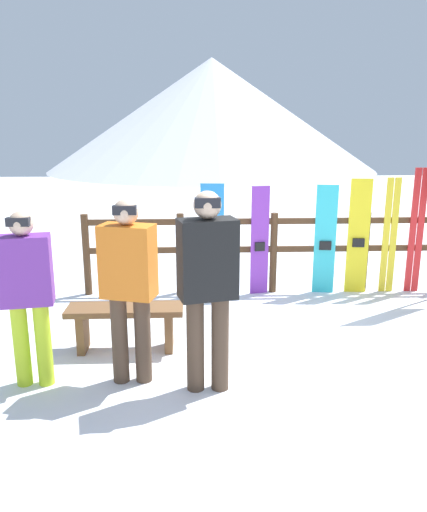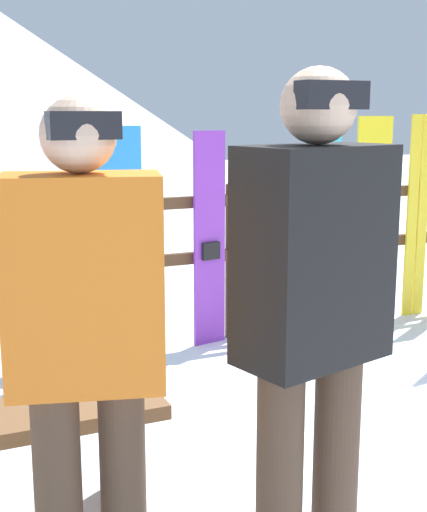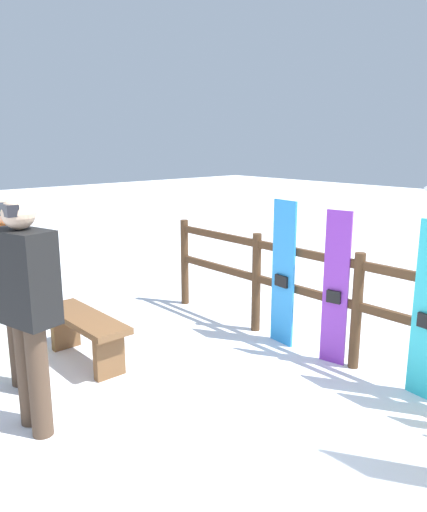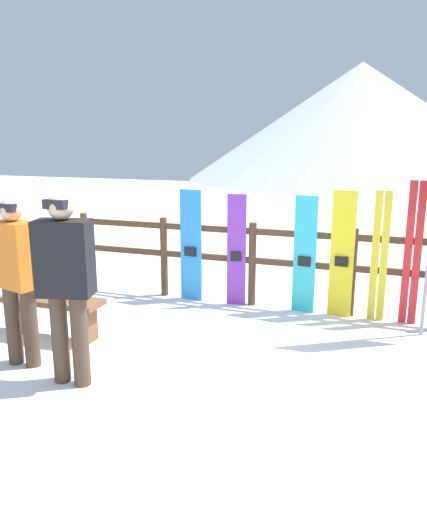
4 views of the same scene
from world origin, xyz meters
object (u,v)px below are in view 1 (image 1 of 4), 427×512
Objects in this scene: person_black at (208,279)px; ski_pair_red at (416,231)px; bench at (125,319)px; snowboard_yellow at (358,237)px; person_orange at (129,280)px; person_purple at (27,288)px; snowboard_purple at (260,241)px; ski_pair_yellow at (390,236)px; snowboard_cyan at (325,240)px; snowboard_blue at (212,240)px.

ski_pair_red is at bearing 41.55° from person_black.
snowboard_yellow reaches higher than bench.
person_orange reaches higher than bench.
person_black reaches higher than person_purple.
snowboard_purple is at bearing 46.57° from person_purple.
person_black is 1.09× the size of ski_pair_yellow.
person_orange is at bearing -78.13° from bench.
person_orange is 3.75m from snowboard_yellow.
snowboard_cyan is 0.94× the size of ski_pair_yellow.
person_orange is (0.14, -0.67, 0.62)m from bench.
person_black is at bearing -45.83° from bench.
ski_pair_yellow is (2.45, 0.00, 0.04)m from snowboard_blue.
snowboard_yellow is at bearing 0.00° from snowboard_purple.
bench is at bearing -132.19° from snowboard_purple.
ski_pair_red is at bearing 0.00° from ski_pair_yellow.
snowboard_yellow is (0.46, 0.00, 0.04)m from snowboard_cyan.
person_black is at bearing -93.17° from snowboard_blue.
person_black reaches higher than snowboard_purple.
ski_pair_yellow is at bearing 180.00° from ski_pair_red.
person_purple reaches higher than snowboard_cyan.
person_purple is at bearing 174.39° from person_black.
bench is 1.15m from person_purple.
person_purple is 4.83m from ski_pair_yellow.
ski_pair_yellow reaches higher than snowboard_yellow.
snowboard_purple is at bearing -180.00° from snowboard_cyan.
person_purple is 1.04× the size of snowboard_cyan.
ski_pair_red reaches higher than snowboard_cyan.
snowboard_cyan is 0.95× the size of snowboard_yellow.
person_black is 1.01× the size of ski_pair_red.
snowboard_cyan is (2.38, 2.45, -0.21)m from person_orange.
snowboard_blue is 1.02× the size of snowboard_purple.
person_black is (1.55, -0.15, 0.10)m from person_purple.
snowboard_cyan is 0.46m from snowboard_yellow.
ski_pair_red is (1.27, 0.00, 0.11)m from snowboard_cyan.
person_purple is at bearing -151.24° from ski_pair_red.
person_purple is at bearing -149.14° from ski_pair_yellow.
snowboard_purple is 1.36m from snowboard_yellow.
person_orange is 3.42m from snowboard_cyan.
snowboard_cyan is (1.55, -0.00, -0.01)m from snowboard_blue.
ski_pair_red reaches higher than snowboard_blue.
ski_pair_red is (3.78, 1.78, 0.52)m from bench.
snowboard_cyan is 0.87× the size of ski_pair_red.
snowboard_blue reaches higher than snowboard_cyan.
ski_pair_yellow is at bearing 0.11° from snowboard_purple.
snowboard_yellow is 0.44m from ski_pair_yellow.
person_black is at bearing -14.51° from person_orange.
ski_pair_yellow is (4.14, 2.48, -0.10)m from person_purple.
bench is 0.75× the size of person_purple.
bench is 2.44m from snowboard_purple.
snowboard_purple is (2.34, 2.47, -0.16)m from person_purple.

